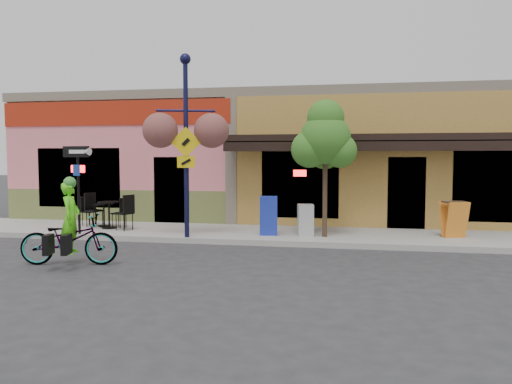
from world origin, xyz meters
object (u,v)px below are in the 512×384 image
(bicycle, at_px, (69,240))
(street_tree, at_px, (325,168))
(one_way_sign, at_px, (79,190))
(building, at_px, (280,158))
(newspaper_box_grey, at_px, (305,220))
(lamp_post, at_px, (186,146))
(cyclist_rider, at_px, (71,229))
(newspaper_box_blue, at_px, (269,216))

(bicycle, xyz_separation_m, street_tree, (5.22, 3.86, 1.47))
(one_way_sign, bearing_deg, building, 69.15)
(building, height_order, newspaper_box_grey, building)
(bicycle, bearing_deg, building, -28.92)
(lamp_post, bearing_deg, bicycle, -133.14)
(cyclist_rider, height_order, newspaper_box_blue, cyclist_rider)
(lamp_post, relative_size, newspaper_box_grey, 5.61)
(building, bearing_deg, newspaper_box_blue, -85.00)
(newspaper_box_grey, relative_size, street_tree, 0.23)
(lamp_post, bearing_deg, building, 60.96)
(cyclist_rider, relative_size, street_tree, 0.41)
(bicycle, distance_m, one_way_sign, 3.58)
(one_way_sign, bearing_deg, cyclist_rider, -48.88)
(bicycle, relative_size, lamp_post, 0.42)
(building, bearing_deg, newspaper_box_grey, -75.67)
(street_tree, bearing_deg, newspaper_box_blue, 177.23)
(cyclist_rider, height_order, newspaper_box_grey, cyclist_rider)
(one_way_sign, distance_m, newspaper_box_blue, 5.35)
(bicycle, xyz_separation_m, one_way_sign, (-1.57, 3.11, 0.83))
(building, bearing_deg, lamp_post, -102.86)
(newspaper_box_blue, bearing_deg, street_tree, -11.16)
(one_way_sign, xyz_separation_m, newspaper_box_blue, (5.24, 0.82, -0.69))
(cyclist_rider, distance_m, newspaper_box_grey, 6.06)
(cyclist_rider, height_order, lamp_post, lamp_post)
(lamp_post, bearing_deg, one_way_sign, 163.83)
(building, bearing_deg, bicycle, -107.53)
(bicycle, height_order, lamp_post, lamp_post)
(cyclist_rider, bearing_deg, bicycle, 78.61)
(bicycle, relative_size, one_way_sign, 0.84)
(one_way_sign, height_order, street_tree, street_tree)
(bicycle, distance_m, street_tree, 6.65)
(lamp_post, height_order, newspaper_box_blue, lamp_post)
(newspaper_box_grey, bearing_deg, lamp_post, -179.54)
(newspaper_box_grey, bearing_deg, cyclist_rider, -153.66)
(newspaper_box_blue, xyz_separation_m, street_tree, (1.54, -0.07, 1.33))
(building, xyz_separation_m, newspaper_box_blue, (0.53, -6.03, -1.57))
(newspaper_box_blue, relative_size, street_tree, 0.29)
(street_tree, bearing_deg, one_way_sign, -173.70)
(building, height_order, bicycle, building)
(lamp_post, bearing_deg, newspaper_box_blue, 5.31)
(newspaper_box_blue, bearing_deg, one_way_sign, -179.46)
(building, bearing_deg, one_way_sign, -124.52)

